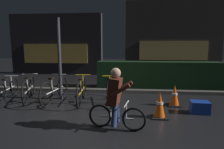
# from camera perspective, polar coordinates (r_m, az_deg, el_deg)

# --- Properties ---
(ground_plane) EXTENTS (40.00, 40.00, 0.00)m
(ground_plane) POSITION_cam_1_polar(r_m,az_deg,el_deg) (4.73, -3.16, -11.91)
(ground_plane) COLOR black
(sidewalk_curb) EXTENTS (12.00, 0.24, 0.12)m
(sidewalk_curb) POSITION_cam_1_polar(r_m,az_deg,el_deg) (6.81, -0.41, -4.96)
(sidewalk_curb) COLOR #56544F
(sidewalk_curb) RESTS_ON ground
(hedge_row) EXTENTS (4.80, 0.70, 1.06)m
(hedge_row) POSITION_cam_1_polar(r_m,az_deg,el_deg) (7.65, 13.82, -0.13)
(hedge_row) COLOR black
(hedge_row) RESTS_ON ground
(storefront_left) EXTENTS (5.42, 0.54, 3.50)m
(storefront_left) POSITION_cam_1_polar(r_m,az_deg,el_deg) (11.71, -16.50, 8.68)
(storefront_left) COLOR #262328
(storefront_left) RESTS_ON ground
(storefront_right) EXTENTS (5.57, 0.54, 4.28)m
(storefront_right) POSITION_cam_1_polar(r_m,az_deg,el_deg) (11.86, 17.95, 10.48)
(storefront_right) COLOR #383330
(storefront_right) RESTS_ON ground
(street_post) EXTENTS (0.10, 0.10, 2.51)m
(street_post) POSITION_cam_1_polar(r_m,az_deg,el_deg) (6.00, -15.68, 4.42)
(street_post) COLOR #2D2D33
(street_post) RESTS_ON ground
(parked_bike_leftmost) EXTENTS (0.46, 1.51, 0.70)m
(parked_bike_leftmost) POSITION_cam_1_polar(r_m,az_deg,el_deg) (6.83, -29.08, -3.76)
(parked_bike_leftmost) COLOR black
(parked_bike_leftmost) RESTS_ON ground
(parked_bike_left_mid) EXTENTS (0.59, 1.66, 0.79)m
(parked_bike_left_mid) POSITION_cam_1_polar(r_m,az_deg,el_deg) (6.32, -23.97, -4.01)
(parked_bike_left_mid) COLOR black
(parked_bike_left_mid) RESTS_ON ground
(parked_bike_center_left) EXTENTS (0.46, 1.75, 0.81)m
(parked_bike_center_left) POSITION_cam_1_polar(r_m,az_deg,el_deg) (5.89, -16.95, -4.46)
(parked_bike_center_left) COLOR black
(parked_bike_center_left) RESTS_ON ground
(parked_bike_center_right) EXTENTS (0.46, 1.73, 0.80)m
(parked_bike_center_right) POSITION_cam_1_polar(r_m,az_deg,el_deg) (5.64, -9.23, -4.80)
(parked_bike_center_right) COLOR black
(parked_bike_center_right) RESTS_ON ground
(parked_bike_right_mid) EXTENTS (0.54, 1.61, 0.76)m
(parked_bike_right_mid) POSITION_cam_1_polar(r_m,az_deg,el_deg) (5.59, -0.28, -4.94)
(parked_bike_right_mid) COLOR black
(parked_bike_right_mid) RESTS_ON ground
(traffic_cone_near) EXTENTS (0.36, 0.36, 0.61)m
(traffic_cone_near) POSITION_cam_1_polar(r_m,az_deg,el_deg) (4.55, 14.30, -9.09)
(traffic_cone_near) COLOR black
(traffic_cone_near) RESTS_ON ground
(traffic_cone_far) EXTENTS (0.36, 0.36, 0.59)m
(traffic_cone_far) POSITION_cam_1_polar(r_m,az_deg,el_deg) (5.56, 18.47, -6.16)
(traffic_cone_far) COLOR black
(traffic_cone_far) RESTS_ON ground
(blue_crate) EXTENTS (0.46, 0.35, 0.30)m
(blue_crate) POSITION_cam_1_polar(r_m,az_deg,el_deg) (5.22, 25.12, -9.01)
(blue_crate) COLOR #193DB7
(blue_crate) RESTS_ON ground
(cyclist) EXTENTS (1.18, 0.59, 1.25)m
(cyclist) POSITION_cam_1_polar(r_m,az_deg,el_deg) (3.76, 1.12, -7.30)
(cyclist) COLOR black
(cyclist) RESTS_ON ground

